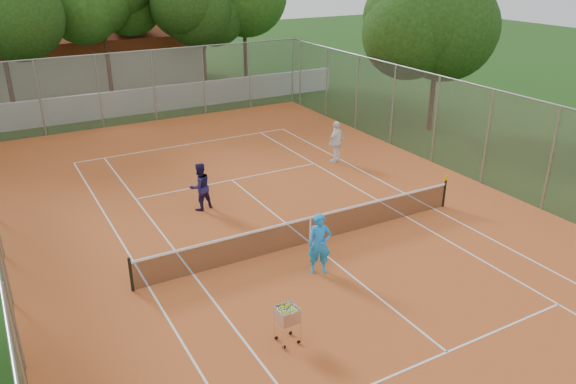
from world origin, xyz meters
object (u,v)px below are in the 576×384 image
player_near (320,244)px  player_far_left (200,187)px  tennis_net (310,230)px  clubhouse (77,54)px  player_far_right (336,142)px  ball_hopper (287,324)px

player_near → player_far_left: 6.20m
tennis_net → player_far_left: (-2.19, 4.30, 0.42)m
clubhouse → player_far_right: (7.14, -22.86, -1.21)m
player_near → player_far_left: bearing=128.2°
player_near → player_far_right: player_far_right is taller
tennis_net → player_far_left: player_far_left is taller
player_far_right → ball_hopper: (-8.32, -10.30, -0.42)m
clubhouse → player_far_left: size_ratio=8.99×
player_far_left → player_far_right: (7.32, 1.84, 0.06)m
player_far_left → ball_hopper: bearing=70.1°
player_far_right → ball_hopper: 13.25m
player_near → player_far_left: player_near is taller
player_near → ball_hopper: (-2.46, -2.44, -0.41)m
ball_hopper → clubhouse: bearing=81.5°
tennis_net → player_far_left: size_ratio=6.51×
player_far_left → player_near: bearing=90.4°
tennis_net → player_far_left: bearing=117.0°
clubhouse → ball_hopper: bearing=-92.0°
ball_hopper → player_near: bearing=38.3°
tennis_net → ball_hopper: 5.24m
player_far_right → player_far_left: bearing=-8.5°
player_far_right → ball_hopper: bearing=28.4°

